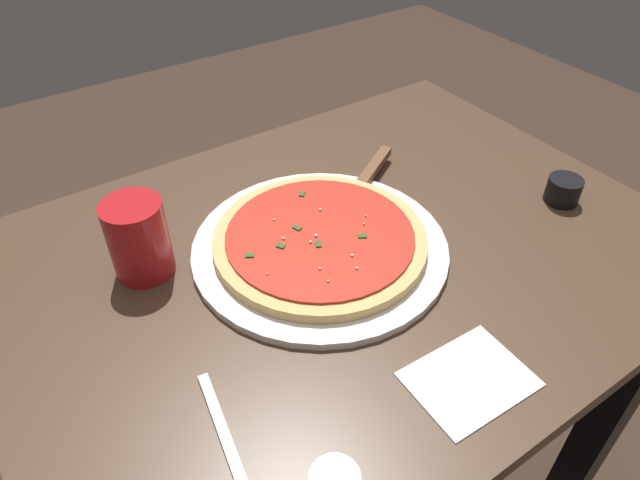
{
  "coord_description": "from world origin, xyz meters",
  "views": [
    {
      "loc": [
        0.39,
        0.51,
        1.32
      ],
      "look_at": [
        0.03,
        -0.02,
        0.79
      ],
      "focal_mm": 32.15,
      "sensor_mm": 36.0,
      "label": 1
    }
  ],
  "objects": [
    {
      "name": "fork",
      "position": [
        0.29,
        0.19,
        0.77
      ],
      "size": [
        0.05,
        0.19,
        0.0
      ],
      "color": "silver",
      "rests_on": "restaurant_table"
    },
    {
      "name": "restaurant_table",
      "position": [
        0.0,
        0.0,
        0.61
      ],
      "size": [
        0.98,
        0.73,
        0.77
      ],
      "color": "black",
      "rests_on": "ground_plane"
    },
    {
      "name": "pizza_server",
      "position": [
        -0.12,
        -0.11,
        0.78
      ],
      "size": [
        0.21,
        0.15,
        0.01
      ],
      "color": "silver",
      "rests_on": "serving_plate"
    },
    {
      "name": "pizza",
      "position": [
        0.03,
        -0.02,
        0.79
      ],
      "size": [
        0.31,
        0.31,
        0.02
      ],
      "color": "#DBB26B",
      "rests_on": "serving_plate"
    },
    {
      "name": "napkin_folded_right",
      "position": [
        0.02,
        0.27,
        0.77
      ],
      "size": [
        0.14,
        0.11,
        0.0
      ],
      "primitive_type": "cube",
      "rotation": [
        0.0,
        0.0,
        -0.03
      ],
      "color": "white",
      "rests_on": "restaurant_table"
    },
    {
      "name": "serving_plate",
      "position": [
        0.03,
        -0.02,
        0.77
      ],
      "size": [
        0.37,
        0.37,
        0.01
      ],
      "primitive_type": "cylinder",
      "color": "white",
      "rests_on": "restaurant_table"
    },
    {
      "name": "cup_small_sauce",
      "position": [
        -0.36,
        0.1,
        0.79
      ],
      "size": [
        0.05,
        0.05,
        0.04
      ],
      "primitive_type": "cylinder",
      "color": "black",
      "rests_on": "restaurant_table"
    },
    {
      "name": "cup_tall_drink",
      "position": [
        0.26,
        -0.12,
        0.82
      ],
      "size": [
        0.08,
        0.08,
        0.11
      ],
      "primitive_type": "cylinder",
      "color": "#B2191E",
      "rests_on": "restaurant_table"
    }
  ]
}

